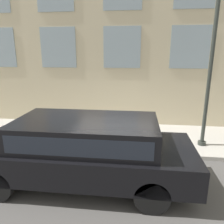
# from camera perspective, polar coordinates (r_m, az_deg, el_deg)

# --- Properties ---
(ground_plane) EXTENTS (80.00, 80.00, 0.00)m
(ground_plane) POSITION_cam_1_polar(r_m,az_deg,el_deg) (7.08, 0.49, -11.29)
(ground_plane) COLOR #514F4C
(sidewalk) EXTENTS (2.95, 60.00, 0.12)m
(sidewalk) POSITION_cam_1_polar(r_m,az_deg,el_deg) (8.40, 1.60, -6.42)
(sidewalk) COLOR #B2ADA3
(sidewalk) RESTS_ON ground_plane
(building_facade) EXTENTS (0.33, 40.00, 9.82)m
(building_facade) POSITION_cam_1_polar(r_m,az_deg,el_deg) (9.58, 2.82, 25.80)
(building_facade) COLOR #C6B793
(building_facade) RESTS_ON ground_plane
(fire_hydrant) EXTENTS (0.31, 0.43, 0.73)m
(fire_hydrant) POSITION_cam_1_polar(r_m,az_deg,el_deg) (7.32, 2.46, -6.13)
(fire_hydrant) COLOR gold
(fire_hydrant) RESTS_ON sidewalk
(person) EXTENTS (0.29, 0.19, 1.18)m
(person) POSITION_cam_1_polar(r_m,az_deg,el_deg) (7.47, -2.40, -2.94)
(person) COLOR #726651
(person) RESTS_ON sidewalk
(parked_truck_black_near) EXTENTS (2.08, 5.38, 1.65)m
(parked_truck_black_near) POSITION_cam_1_polar(r_m,az_deg,el_deg) (5.42, -7.36, -8.89)
(parked_truck_black_near) COLOR black
(parked_truck_black_near) RESTS_ON ground_plane
(street_lamp) EXTENTS (0.36, 0.36, 5.70)m
(street_lamp) POSITION_cam_1_polar(r_m,az_deg,el_deg) (7.56, 25.16, 17.58)
(street_lamp) COLOR #2D332D
(street_lamp) RESTS_ON sidewalk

